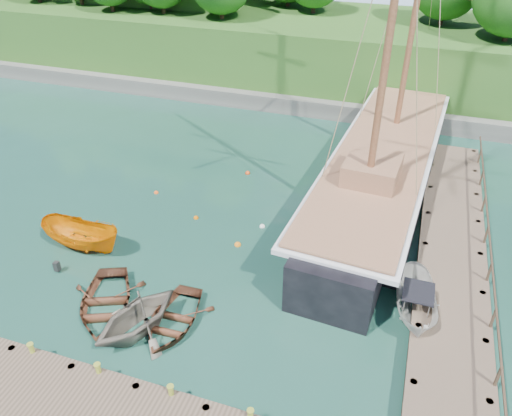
{
  "coord_description": "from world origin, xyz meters",
  "views": [
    {
      "loc": [
        8.44,
        -14.76,
        15.99
      ],
      "look_at": [
        1.7,
        5.32,
        2.0
      ],
      "focal_mm": 35.0,
      "sensor_mm": 36.0,
      "label": 1
    }
  ],
  "objects_px": {
    "rowboat_1": "(139,331)",
    "schooner": "(380,176)",
    "rowboat_2": "(173,324)",
    "cabin_boat_white": "(413,316)",
    "rowboat_0": "(106,309)",
    "motorboat_orange": "(84,248)"
  },
  "relations": [
    {
      "from": "rowboat_1",
      "to": "schooner",
      "type": "height_order",
      "value": "schooner"
    },
    {
      "from": "rowboat_1",
      "to": "rowboat_2",
      "type": "relative_size",
      "value": 1.0
    },
    {
      "from": "rowboat_2",
      "to": "cabin_boat_white",
      "type": "xyz_separation_m",
      "value": [
        9.76,
        3.8,
        0.0
      ]
    },
    {
      "from": "rowboat_0",
      "to": "motorboat_orange",
      "type": "distance_m",
      "value": 4.92
    },
    {
      "from": "rowboat_1",
      "to": "cabin_boat_white",
      "type": "xyz_separation_m",
      "value": [
        10.94,
        4.63,
        0.0
      ]
    },
    {
      "from": "rowboat_1",
      "to": "rowboat_0",
      "type": "bearing_deg",
      "value": -177.16
    },
    {
      "from": "cabin_boat_white",
      "to": "schooner",
      "type": "height_order",
      "value": "schooner"
    },
    {
      "from": "rowboat_0",
      "to": "rowboat_2",
      "type": "distance_m",
      "value": 3.25
    },
    {
      "from": "rowboat_0",
      "to": "motorboat_orange",
      "type": "bearing_deg",
      "value": 112.11
    },
    {
      "from": "rowboat_2",
      "to": "motorboat_orange",
      "type": "height_order",
      "value": "motorboat_orange"
    },
    {
      "from": "motorboat_orange",
      "to": "schooner",
      "type": "height_order",
      "value": "schooner"
    },
    {
      "from": "rowboat_2",
      "to": "motorboat_orange",
      "type": "bearing_deg",
      "value": 151.57
    },
    {
      "from": "motorboat_orange",
      "to": "cabin_boat_white",
      "type": "bearing_deg",
      "value": -84.77
    },
    {
      "from": "rowboat_1",
      "to": "cabin_boat_white",
      "type": "height_order",
      "value": "rowboat_1"
    },
    {
      "from": "rowboat_0",
      "to": "rowboat_2",
      "type": "bearing_deg",
      "value": -20.85
    },
    {
      "from": "rowboat_0",
      "to": "schooner",
      "type": "xyz_separation_m",
      "value": [
        10.22,
        13.81,
        1.22
      ]
    },
    {
      "from": "cabin_boat_white",
      "to": "schooner",
      "type": "bearing_deg",
      "value": 98.7
    },
    {
      "from": "cabin_boat_white",
      "to": "schooner",
      "type": "xyz_separation_m",
      "value": [
        -2.78,
        9.87,
        1.22
      ]
    },
    {
      "from": "rowboat_0",
      "to": "cabin_boat_white",
      "type": "xyz_separation_m",
      "value": [
        13.0,
        3.94,
        0.0
      ]
    },
    {
      "from": "motorboat_orange",
      "to": "rowboat_1",
      "type": "bearing_deg",
      "value": -123.16
    },
    {
      "from": "rowboat_0",
      "to": "rowboat_1",
      "type": "relative_size",
      "value": 1.13
    },
    {
      "from": "motorboat_orange",
      "to": "schooner",
      "type": "relative_size",
      "value": 0.16
    }
  ]
}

